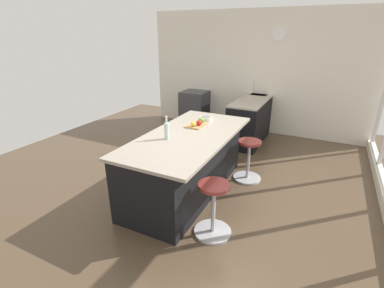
% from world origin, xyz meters
% --- Properties ---
extents(ground_plane, '(7.82, 7.82, 0.00)m').
position_xyz_m(ground_plane, '(0.00, 0.00, 0.00)').
color(ground_plane, brown).
extents(interior_partition_left, '(0.15, 5.06, 2.68)m').
position_xyz_m(interior_partition_left, '(-3.01, 0.00, 1.34)').
color(interior_partition_left, silver).
rests_on(interior_partition_left, ground_plane).
extents(sink_cabinet, '(2.34, 0.60, 1.18)m').
position_xyz_m(sink_cabinet, '(-2.66, 0.18, 0.45)').
color(sink_cabinet, black).
rests_on(sink_cabinet, ground_plane).
extents(oven_range, '(0.60, 0.61, 0.87)m').
position_xyz_m(oven_range, '(-2.66, -1.34, 0.43)').
color(oven_range, '#38383D').
rests_on(oven_range, ground_plane).
extents(kitchen_island, '(2.30, 1.10, 0.89)m').
position_xyz_m(kitchen_island, '(0.20, -0.10, 0.45)').
color(kitchen_island, black).
rests_on(kitchen_island, ground_plane).
extents(stool_by_window, '(0.44, 0.44, 0.66)m').
position_xyz_m(stool_by_window, '(-0.53, 0.63, 0.31)').
color(stool_by_window, '#B7B7BC').
rests_on(stool_by_window, ground_plane).
extents(stool_middle, '(0.44, 0.44, 0.66)m').
position_xyz_m(stool_middle, '(0.93, 0.63, 0.31)').
color(stool_middle, '#B7B7BC').
rests_on(stool_middle, ground_plane).
extents(cutting_board, '(0.36, 0.24, 0.02)m').
position_xyz_m(cutting_board, '(-0.20, -0.13, 0.90)').
color(cutting_board, tan).
rests_on(cutting_board, kitchen_island).
extents(apple_green, '(0.09, 0.09, 0.09)m').
position_xyz_m(apple_green, '(-0.30, -0.09, 0.95)').
color(apple_green, '#609E2D').
rests_on(apple_green, cutting_board).
extents(apple_red, '(0.08, 0.08, 0.08)m').
position_xyz_m(apple_red, '(-0.17, -0.07, 0.95)').
color(apple_red, red).
rests_on(apple_red, cutting_board).
extents(apple_yellow, '(0.07, 0.07, 0.07)m').
position_xyz_m(apple_yellow, '(-0.09, -0.13, 0.95)').
color(apple_yellow, gold).
rests_on(apple_yellow, cutting_board).
extents(water_bottle, '(0.06, 0.06, 0.31)m').
position_xyz_m(water_bottle, '(0.48, -0.24, 1.01)').
color(water_bottle, silver).
rests_on(water_bottle, kitchen_island).
extents(fruit_bowl, '(0.19, 0.19, 0.07)m').
position_xyz_m(fruit_bowl, '(-0.48, -0.09, 0.93)').
color(fruit_bowl, silver).
rests_on(fruit_bowl, kitchen_island).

